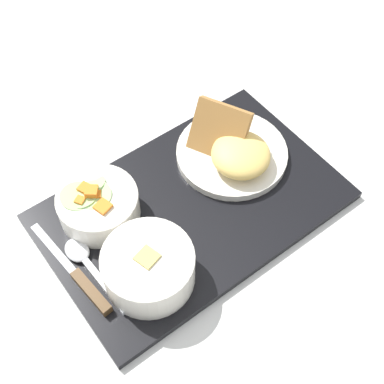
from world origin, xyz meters
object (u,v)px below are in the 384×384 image
at_px(bowl_soup, 148,266).
at_px(plate_main, 233,151).
at_px(spoon, 86,261).
at_px(knife, 84,283).
at_px(bowl_salad, 98,204).

distance_m(bowl_soup, plate_main, 0.23).
bearing_deg(plate_main, bowl_soup, -157.11).
bearing_deg(spoon, knife, 142.22).
bearing_deg(knife, bowl_soup, -124.31).
distance_m(bowl_soup, knife, 0.09).
xyz_separation_m(bowl_salad, plate_main, (0.22, -0.03, -0.01)).
bearing_deg(plate_main, knife, -170.47).
relative_size(bowl_salad, bowl_soup, 0.95).
distance_m(bowl_salad, plate_main, 0.22).
bearing_deg(bowl_soup, bowl_salad, 90.68).
bearing_deg(plate_main, bowl_salad, 170.88).
relative_size(bowl_soup, plate_main, 0.70).
relative_size(bowl_soup, spoon, 0.89).
bearing_deg(bowl_soup, spoon, 130.09).
relative_size(bowl_salad, plate_main, 0.67).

